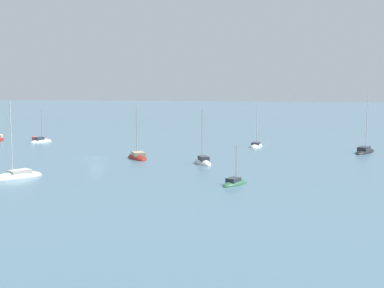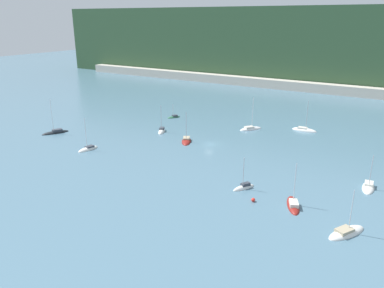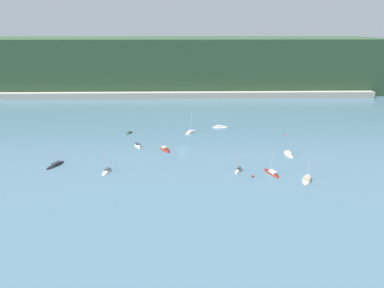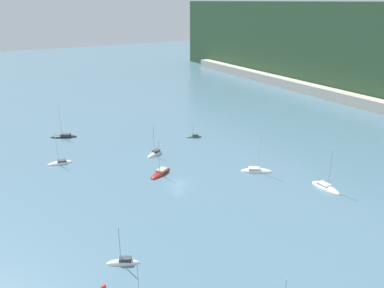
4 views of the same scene
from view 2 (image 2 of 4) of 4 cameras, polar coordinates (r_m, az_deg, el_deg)
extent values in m
plane|color=slate|center=(111.64, 2.64, -0.05)|extent=(600.00, 600.00, 0.00)
cube|color=#335133|center=(245.61, 20.08, 14.12)|extent=(338.21, 87.77, 41.54)
cube|color=beige|center=(201.84, 16.61, 8.39)|extent=(287.48, 6.00, 4.67)
ellipsoid|color=maroon|center=(114.05, -0.87, 0.38)|extent=(6.28, 8.26, 1.67)
cube|color=tan|center=(114.39, -0.85, 0.87)|extent=(3.09, 3.43, 0.73)
cylinder|color=#B2B2B7|center=(112.21, -0.89, 2.70)|extent=(0.14, 0.14, 8.93)
ellipsoid|color=white|center=(92.22, 25.27, -6.11)|extent=(3.08, 7.57, 1.54)
cube|color=silver|center=(92.46, 25.35, -5.51)|extent=(1.97, 2.79, 0.75)
cylinder|color=#B2B2B7|center=(90.32, 25.62, -3.78)|extent=(0.14, 0.14, 7.52)
ellipsoid|color=white|center=(72.67, 22.47, -12.48)|extent=(6.52, 8.79, 1.80)
cube|color=tan|center=(71.78, 22.21, -12.09)|extent=(3.18, 3.62, 0.65)
cylinder|color=silver|center=(70.92, 23.13, -9.33)|extent=(0.14, 0.14, 7.76)
ellipsoid|color=black|center=(130.30, -20.10, 1.57)|extent=(5.87, 8.81, 1.52)
cube|color=#333842|center=(130.22, -19.85, 1.96)|extent=(2.85, 3.52, 0.79)
cylinder|color=silver|center=(128.73, -20.57, 4.01)|extent=(0.14, 0.14, 10.82)
ellipsoid|color=white|center=(124.26, -4.64, 1.87)|extent=(4.64, 6.64, 1.87)
cube|color=#333842|center=(124.48, -4.62, 2.34)|extent=(2.28, 2.69, 0.79)
cylinder|color=#B2B2B7|center=(122.66, -4.73, 3.96)|extent=(0.14, 0.14, 8.52)
ellipsoid|color=white|center=(130.66, 16.74, 1.97)|extent=(8.15, 2.89, 1.94)
cube|color=beige|center=(130.60, 16.50, 2.36)|extent=(2.94, 2.01, 0.55)
cylinder|color=#B2B2B7|center=(129.20, 17.13, 4.21)|extent=(0.14, 0.14, 9.61)
ellipsoid|color=white|center=(84.19, 7.88, -6.72)|extent=(3.98, 5.75, 1.60)
cube|color=#333842|center=(84.10, 8.15, -6.13)|extent=(1.88, 2.30, 0.78)
cylinder|color=#B2B2B7|center=(82.44, 7.85, -4.33)|extent=(0.14, 0.14, 6.88)
ellipsoid|color=#2D6647|center=(141.85, -2.80, 4.05)|extent=(4.06, 5.64, 1.24)
cube|color=#333842|center=(141.89, -2.65, 4.33)|extent=(2.03, 2.31, 0.60)
cylinder|color=silver|center=(141.04, -2.91, 5.14)|extent=(0.14, 0.14, 4.92)
ellipsoid|color=white|center=(128.03, 8.93, 2.21)|extent=(6.84, 8.21, 1.80)
cube|color=beige|center=(127.46, 8.70, 2.53)|extent=(3.19, 3.47, 0.61)
cylinder|color=silver|center=(126.77, 9.22, 4.69)|extent=(0.14, 0.14, 10.33)
ellipsoid|color=white|center=(111.18, -15.53, -0.82)|extent=(3.15, 6.78, 1.64)
cube|color=#333842|center=(111.22, -15.35, -0.40)|extent=(1.88, 2.55, 0.54)
cylinder|color=silver|center=(109.53, -15.89, 1.52)|extent=(0.14, 0.14, 8.79)
ellipsoid|color=maroon|center=(78.93, 15.14, -9.05)|extent=(5.38, 8.37, 1.47)
cube|color=silver|center=(77.98, 15.25, -8.74)|extent=(2.67, 3.33, 0.84)
cylinder|color=silver|center=(77.25, 15.41, -5.80)|extent=(0.14, 0.14, 8.65)
sphere|color=red|center=(78.61, 9.31, -8.39)|extent=(0.82, 0.82, 0.82)
camera|label=1|loc=(202.42, 7.02, 12.21)|focal=50.00mm
camera|label=3|loc=(58.40, -93.69, 13.05)|focal=28.00mm
camera|label=4|loc=(58.03, 56.49, 16.94)|focal=35.00mm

